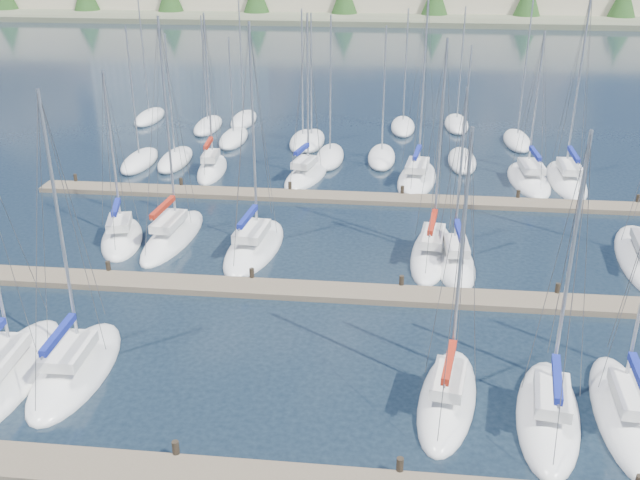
# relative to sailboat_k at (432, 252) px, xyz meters

# --- Properties ---
(ground) EXTENTS (400.00, 400.00, 0.00)m
(ground) POSITION_rel_sailboat_k_xyz_m (-5.75, 38.50, -0.19)
(ground) COLOR #192532
(ground) RESTS_ON ground
(dock_mid) EXTENTS (44.00, 1.93, 1.10)m
(dock_mid) POSITION_rel_sailboat_k_xyz_m (-5.75, -5.48, -0.04)
(dock_mid) COLOR #6B5E4C
(dock_mid) RESTS_ON ground
(dock_far) EXTENTS (44.00, 1.93, 1.10)m
(dock_far) POSITION_rel_sailboat_k_xyz_m (-5.75, 8.52, -0.04)
(dock_far) COLOR #6B5E4C
(dock_far) RESTS_ON ground
(sailboat_k) EXTENTS (3.34, 8.73, 13.00)m
(sailboat_k) POSITION_rel_sailboat_k_xyz_m (0.00, 0.00, 0.00)
(sailboat_k) COLOR white
(sailboat_k) RESTS_ON ground
(sailboat_f) EXTENTS (2.76, 8.19, 11.71)m
(sailboat_f) POSITION_rel_sailboat_k_xyz_m (7.00, -14.28, -0.01)
(sailboat_f) COLOR white
(sailboat_f) RESTS_ON ground
(sailboat_h) EXTENTS (3.93, 6.70, 10.97)m
(sailboat_h) POSITION_rel_sailboat_k_xyz_m (-18.73, -0.04, -0.01)
(sailboat_h) COLOR white
(sailboat_h) RESTS_ON ground
(sailboat_n) EXTENTS (2.60, 6.97, 12.58)m
(sailboat_n) POSITION_rel_sailboat_k_xyz_m (-16.53, 13.62, 0.02)
(sailboat_n) COLOR white
(sailboat_n) RESTS_ON ground
(sailboat_o) EXTENTS (3.87, 7.04, 12.74)m
(sailboat_o) POSITION_rel_sailboat_k_xyz_m (-9.04, 12.78, 0.00)
(sailboat_o) COLOR white
(sailboat_o) RESTS_ON ground
(sailboat_l) EXTENTS (2.55, 6.95, 10.74)m
(sailboat_l) POSITION_rel_sailboat_k_xyz_m (1.23, -1.27, -0.01)
(sailboat_l) COLOR white
(sailboat_l) RESTS_ON ground
(sailboat_q) EXTENTS (3.18, 8.08, 11.63)m
(sailboat_q) POSITION_rel_sailboat_k_xyz_m (7.67, 13.75, -0.02)
(sailboat_q) COLOR white
(sailboat_q) RESTS_ON ground
(sailboat_d) EXTENTS (3.42, 7.46, 12.01)m
(sailboat_d) POSITION_rel_sailboat_k_xyz_m (0.15, -14.08, -0.00)
(sailboat_d) COLOR white
(sailboat_d) RESTS_ON ground
(sailboat_b) EXTENTS (3.29, 9.40, 12.70)m
(sailboat_b) POSITION_rel_sailboat_k_xyz_m (-18.43, -14.49, -0.02)
(sailboat_b) COLOR white
(sailboat_b) RESTS_ON ground
(sailboat_e) EXTENTS (3.54, 7.83, 12.19)m
(sailboat_e) POSITION_rel_sailboat_k_xyz_m (4.01, -14.71, -0.00)
(sailboat_e) COLOR white
(sailboat_e) RESTS_ON ground
(sailboat_c) EXTENTS (3.03, 7.73, 12.88)m
(sailboat_c) POSITION_rel_sailboat_k_xyz_m (-15.67, -13.72, -0.01)
(sailboat_c) COLOR white
(sailboat_c) RESTS_ON ground
(sailboat_r) EXTENTS (2.88, 9.03, 14.55)m
(sailboat_r) POSITION_rel_sailboat_k_xyz_m (10.47, 13.98, -0.00)
(sailboat_r) COLOR white
(sailboat_r) RESTS_ON ground
(sailboat_j) EXTENTS (3.61, 8.42, 13.75)m
(sailboat_j) POSITION_rel_sailboat_k_xyz_m (-10.45, -0.38, -0.01)
(sailboat_j) COLOR white
(sailboat_j) RESTS_ON ground
(sailboat_p) EXTENTS (3.83, 8.56, 14.00)m
(sailboat_p) POSITION_rel_sailboat_k_xyz_m (-0.65, 13.08, -0.01)
(sailboat_p) COLOR white
(sailboat_p) RESTS_ON ground
(sailboat_i) EXTENTS (3.06, 8.64, 13.86)m
(sailboat_i) POSITION_rel_sailboat_k_xyz_m (-15.71, 0.55, 0.00)
(sailboat_i) COLOR white
(sailboat_i) RESTS_ON ground
(distant_boats) EXTENTS (36.93, 20.75, 13.30)m
(distant_boats) POSITION_rel_sailboat_k_xyz_m (-10.09, 22.27, 0.10)
(distant_boats) COLOR #9EA0A5
(distant_boats) RESTS_ON ground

